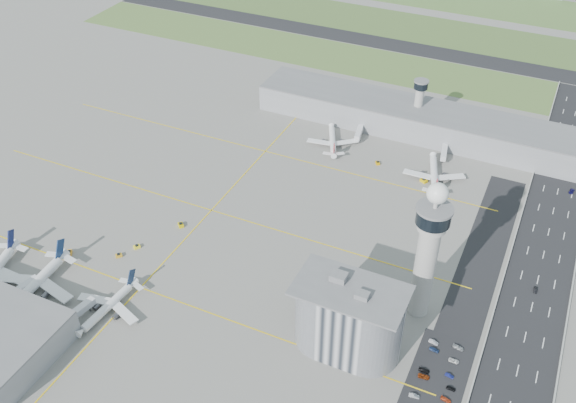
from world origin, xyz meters
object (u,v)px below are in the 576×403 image
at_px(jet_bridge_far_1, 444,148).
at_px(tug_4, 378,163).
at_px(tug_3, 181,225).
at_px(car_lot_9, 449,376).
at_px(car_lot_1, 414,396).
at_px(car_lot_7, 446,400).
at_px(car_hw_2, 572,191).
at_px(airplane_near_c, 106,304).
at_px(control_tower, 428,247).
at_px(car_lot_5, 433,342).
at_px(secondary_tower, 419,101).
at_px(car_lot_3, 424,370).
at_px(car_hw_4, 557,135).
at_px(car_lot_10, 454,361).
at_px(airplane_near_b, 31,282).
at_px(admin_building, 348,319).
at_px(car_lot_2, 424,376).
at_px(airplane_far_b, 435,169).
at_px(tug_1, 137,246).
at_px(tug_0, 69,252).
at_px(car_lot_11, 458,347).
at_px(airplane_far_a, 333,137).
at_px(jet_bridge_near_1, 11,300).
at_px(jet_bridge_far_0, 361,129).
at_px(tug_5, 424,180).
at_px(tug_2, 119,255).
at_px(car_hw_1, 535,290).
at_px(jet_bridge_near_2, 67,323).

height_order(jet_bridge_far_1, tug_4, jet_bridge_far_1).
bearing_deg(tug_3, car_lot_9, 118.69).
relative_size(car_lot_1, car_lot_7, 1.00).
bearing_deg(car_hw_2, tug_4, -160.23).
bearing_deg(airplane_near_c, control_tower, 119.98).
bearing_deg(car_lot_9, car_lot_5, 44.68).
bearing_deg(secondary_tower, car_lot_3, -72.79).
height_order(airplane_near_c, car_hw_4, airplane_near_c).
distance_m(car_lot_3, car_lot_10, 12.93).
distance_m(airplane_near_b, car_lot_5, 168.32).
distance_m(admin_building, car_lot_1, 36.19).
height_order(tug_4, car_hw_4, tug_4).
height_order(tug_4, car_lot_2, tug_4).
bearing_deg(car_lot_5, tug_3, 90.14).
bearing_deg(control_tower, car_lot_3, -69.33).
height_order(airplane_near_c, car_lot_1, airplane_near_c).
height_order(airplane_far_b, tug_1, airplane_far_b).
bearing_deg(tug_0, jet_bridge_far_1, 15.95).
xyz_separation_m(airplane_far_b, car_lot_3, (29.87, -126.10, -4.84)).
bearing_deg(car_lot_10, car_lot_11, -1.09).
height_order(airplane_far_a, tug_1, airplane_far_a).
distance_m(tug_4, car_lot_2, 142.96).
relative_size(airplane_far_b, car_hw_4, 10.19).
height_order(secondary_tower, airplane_near_c, secondary_tower).
distance_m(jet_bridge_near_1, car_lot_9, 180.09).
height_order(jet_bridge_far_0, car_hw_4, jet_bridge_far_0).
xyz_separation_m(tug_3, car_lot_5, (129.66, -19.36, -0.32)).
height_order(airplane_near_c, jet_bridge_near_1, airplane_near_c).
distance_m(tug_5, car_lot_2, 127.78).
relative_size(airplane_far_a, car_lot_2, 8.10).
height_order(admin_building, car_hw_4, admin_building).
bearing_deg(airplane_far_a, car_hw_2, -110.17).
xyz_separation_m(tug_4, car_lot_3, (61.22, -126.11, -0.23)).
distance_m(car_lot_7, car_hw_4, 208.89).
relative_size(airplane_near_c, tug_4, 12.79).
height_order(airplane_near_c, tug_2, airplane_near_c).
distance_m(control_tower, car_hw_1, 63.80).
height_order(jet_bridge_far_1, car_lot_3, jet_bridge_far_1).
xyz_separation_m(tug_4, car_hw_1, (92.98, -64.39, -0.22)).
relative_size(airplane_far_a, jet_bridge_near_2, 2.50).
bearing_deg(car_lot_9, jet_bridge_near_2, 114.60).
height_order(secondary_tower, car_lot_2, secondary_tower).
xyz_separation_m(jet_bridge_far_0, car_lot_10, (90.09, -144.04, -2.30)).
relative_size(admin_building, tug_4, 14.79).
height_order(secondary_tower, jet_bridge_near_2, secondary_tower).
height_order(control_tower, car_lot_1, control_tower).
bearing_deg(airplane_near_c, car_hw_2, 140.19).
xyz_separation_m(tug_3, car_lot_10, (139.08, -24.98, -0.41)).
bearing_deg(car_lot_11, car_lot_5, 105.25).
height_order(tug_1, car_lot_1, tug_1).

